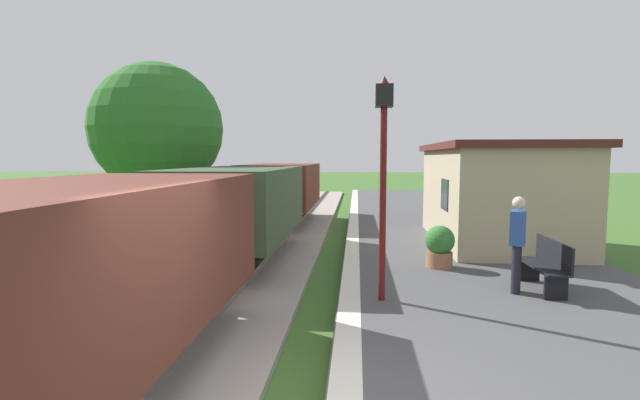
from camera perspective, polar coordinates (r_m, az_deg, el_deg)
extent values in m
cube|color=brown|center=(5.41, -28.16, -6.59)|extent=(2.50, 5.60, 1.60)
cube|color=black|center=(5.57, -27.86, -13.15)|extent=(2.10, 5.15, 0.50)
cylinder|color=black|center=(7.15, -19.94, -10.90)|extent=(1.56, 0.84, 0.84)
cylinder|color=black|center=(8.12, -16.59, -7.05)|extent=(0.20, 0.30, 0.20)
cube|color=#384C33|center=(11.47, -10.10, -0.07)|extent=(2.50, 5.60, 1.60)
cube|color=black|center=(11.55, -10.05, -3.29)|extent=(2.10, 5.15, 0.50)
cylinder|color=black|center=(13.30, -8.08, -3.22)|extent=(1.56, 0.84, 0.84)
cylinder|color=black|center=(9.89, -12.65, -6.24)|extent=(1.56, 0.84, 0.84)
cylinder|color=black|center=(14.39, -7.09, -1.56)|extent=(0.20, 0.30, 0.20)
cylinder|color=black|center=(8.77, -14.93, -6.11)|extent=(0.20, 0.30, 0.20)
cube|color=brown|center=(17.91, -4.76, 1.89)|extent=(2.50, 5.60, 1.60)
cube|color=black|center=(17.96, -4.74, -0.18)|extent=(2.10, 5.15, 0.50)
cylinder|color=black|center=(19.75, -3.90, -0.41)|extent=(1.56, 0.84, 0.84)
cylinder|color=black|center=(16.23, -5.76, -1.66)|extent=(1.56, 0.84, 0.84)
cylinder|color=black|center=(20.87, -3.43, 0.59)|extent=(0.20, 0.30, 0.20)
cylinder|color=black|center=(15.07, -6.55, -1.24)|extent=(0.20, 0.30, 0.20)
cube|color=tan|center=(13.81, 20.96, 0.43)|extent=(3.20, 5.50, 2.60)
cube|color=#51231E|center=(13.77, 21.15, 6.20)|extent=(3.50, 5.80, 0.18)
cube|color=black|center=(12.36, 15.24, 0.67)|extent=(0.03, 0.90, 0.80)
cube|color=black|center=(9.25, 25.88, -7.39)|extent=(0.42, 1.50, 0.04)
cube|color=black|center=(9.27, 27.04, -5.86)|extent=(0.04, 1.50, 0.45)
cube|color=black|center=(8.76, 27.26, -9.68)|extent=(0.38, 0.06, 0.42)
cube|color=black|center=(9.84, 24.55, -7.96)|extent=(0.38, 0.06, 0.42)
cube|color=black|center=(18.15, 15.16, -1.05)|extent=(0.42, 1.50, 0.04)
cube|color=black|center=(18.16, 15.77, -0.28)|extent=(0.04, 1.50, 0.45)
cube|color=black|center=(17.59, 15.50, -2.01)|extent=(0.38, 0.06, 0.42)
cube|color=black|center=(18.76, 14.81, -1.55)|extent=(0.38, 0.06, 0.42)
cylinder|color=black|center=(8.81, 23.16, -7.96)|extent=(0.15, 0.15, 0.86)
cylinder|color=black|center=(8.97, 23.25, -7.74)|extent=(0.15, 0.15, 0.86)
cube|color=#2D5199|center=(8.76, 23.38, -3.19)|extent=(0.37, 0.44, 0.60)
sphere|color=beige|center=(8.71, 23.48, -0.32)|extent=(0.22, 0.22, 0.22)
cylinder|color=#9E6642|center=(10.42, 14.61, -7.16)|extent=(0.56, 0.56, 0.34)
sphere|color=#387A33|center=(10.34, 14.66, -4.85)|extent=(0.64, 0.64, 0.64)
cylinder|color=#591414|center=(7.65, 7.81, -0.65)|extent=(0.11, 0.11, 3.20)
cube|color=black|center=(7.67, 7.98, 12.69)|extent=(0.28, 0.28, 0.36)
sphere|color=#F2E5BF|center=(7.67, 7.98, 12.69)|extent=(0.20, 0.20, 0.20)
cone|color=#591414|center=(7.71, 8.01, 14.46)|extent=(0.20, 0.20, 0.16)
cylinder|color=#4C3823|center=(16.27, -19.31, -0.80)|extent=(0.28, 0.28, 1.99)
sphere|color=#2D6B28|center=(16.21, -19.59, 8.37)|extent=(4.27, 4.27, 4.27)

